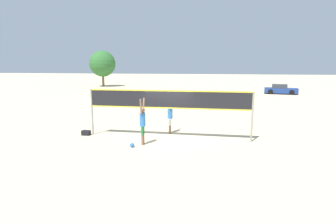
{
  "coord_description": "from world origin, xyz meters",
  "views": [
    {
      "loc": [
        2.29,
        -13.31,
        3.83
      ],
      "look_at": [
        0.0,
        0.0,
        1.4
      ],
      "focal_mm": 28.0,
      "sensor_mm": 36.0,
      "label": 1
    }
  ],
  "objects_px": {
    "player_spiker": "(143,120)",
    "tree_left_cluster": "(102,64)",
    "volleyball_net": "(168,102)",
    "player_blocker": "(170,114)",
    "gear_bag": "(86,133)",
    "parked_car_near": "(281,90)",
    "volleyball": "(132,145)"
  },
  "relations": [
    {
      "from": "player_spiker",
      "to": "tree_left_cluster",
      "type": "height_order",
      "value": "tree_left_cluster"
    },
    {
      "from": "volleyball_net",
      "to": "player_blocker",
      "type": "height_order",
      "value": "volleyball_net"
    },
    {
      "from": "player_blocker",
      "to": "volleyball_net",
      "type": "bearing_deg",
      "value": 2.93
    },
    {
      "from": "volleyball_net",
      "to": "gear_bag",
      "type": "relative_size",
      "value": 19.01
    },
    {
      "from": "player_spiker",
      "to": "player_blocker",
      "type": "relative_size",
      "value": 1.07
    },
    {
      "from": "player_blocker",
      "to": "gear_bag",
      "type": "bearing_deg",
      "value": -75.24
    },
    {
      "from": "player_blocker",
      "to": "gear_bag",
      "type": "relative_size",
      "value": 4.67
    },
    {
      "from": "player_blocker",
      "to": "parked_car_near",
      "type": "relative_size",
      "value": 0.48
    },
    {
      "from": "player_spiker",
      "to": "player_blocker",
      "type": "height_order",
      "value": "player_spiker"
    },
    {
      "from": "gear_bag",
      "to": "tree_left_cluster",
      "type": "height_order",
      "value": "tree_left_cluster"
    },
    {
      "from": "player_spiker",
      "to": "volleyball_net",
      "type": "bearing_deg",
      "value": -35.59
    },
    {
      "from": "gear_bag",
      "to": "volleyball_net",
      "type": "bearing_deg",
      "value": 2.88
    },
    {
      "from": "volleyball_net",
      "to": "tree_left_cluster",
      "type": "relative_size",
      "value": 1.35
    },
    {
      "from": "player_spiker",
      "to": "gear_bag",
      "type": "height_order",
      "value": "player_spiker"
    },
    {
      "from": "player_spiker",
      "to": "player_blocker",
      "type": "xyz_separation_m",
      "value": [
        0.95,
        2.36,
        -0.09
      ]
    },
    {
      "from": "parked_car_near",
      "to": "tree_left_cluster",
      "type": "height_order",
      "value": "tree_left_cluster"
    },
    {
      "from": "tree_left_cluster",
      "to": "gear_bag",
      "type": "bearing_deg",
      "value": -68.13
    },
    {
      "from": "player_blocker",
      "to": "tree_left_cluster",
      "type": "relative_size",
      "value": 0.33
    },
    {
      "from": "player_spiker",
      "to": "parked_car_near",
      "type": "relative_size",
      "value": 0.51
    },
    {
      "from": "player_spiker",
      "to": "tree_left_cluster",
      "type": "xyz_separation_m",
      "value": [
        -16.36,
        33.05,
        2.85
      ]
    },
    {
      "from": "player_spiker",
      "to": "parked_car_near",
      "type": "height_order",
      "value": "player_spiker"
    },
    {
      "from": "gear_bag",
      "to": "parked_car_near",
      "type": "relative_size",
      "value": 0.1
    },
    {
      "from": "parked_car_near",
      "to": "gear_bag",
      "type": "bearing_deg",
      "value": -112.45
    },
    {
      "from": "parked_car_near",
      "to": "tree_left_cluster",
      "type": "relative_size",
      "value": 0.69
    },
    {
      "from": "volleyball_net",
      "to": "tree_left_cluster",
      "type": "height_order",
      "value": "tree_left_cluster"
    },
    {
      "from": "volleyball_net",
      "to": "volleyball",
      "type": "xyz_separation_m",
      "value": [
        -1.39,
        -1.91,
        -1.82
      ]
    },
    {
      "from": "volleyball",
      "to": "tree_left_cluster",
      "type": "relative_size",
      "value": 0.03
    },
    {
      "from": "volleyball_net",
      "to": "parked_car_near",
      "type": "distance_m",
      "value": 26.36
    },
    {
      "from": "volleyball",
      "to": "parked_car_near",
      "type": "height_order",
      "value": "parked_car_near"
    },
    {
      "from": "player_blocker",
      "to": "volleyball",
      "type": "distance_m",
      "value": 3.32
    },
    {
      "from": "player_blocker",
      "to": "parked_car_near",
      "type": "distance_m",
      "value": 25.49
    },
    {
      "from": "volleyball_net",
      "to": "parked_car_near",
      "type": "height_order",
      "value": "volleyball_net"
    }
  ]
}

